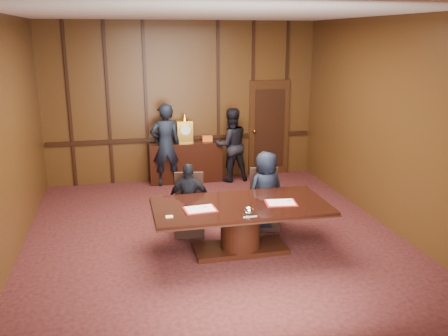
% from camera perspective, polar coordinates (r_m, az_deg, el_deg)
% --- Properties ---
extents(room, '(7.00, 7.04, 3.50)m').
position_cam_1_polar(room, '(7.36, -0.88, 4.23)').
color(room, black).
rests_on(room, ground).
extents(sideboard, '(1.60, 0.45, 1.54)m').
position_cam_1_polar(sideboard, '(10.63, -4.65, 0.92)').
color(sideboard, black).
rests_on(sideboard, ground).
extents(conference_table, '(2.62, 1.32, 0.76)m').
position_cam_1_polar(conference_table, '(7.16, 2.00, -6.25)').
color(conference_table, black).
rests_on(conference_table, ground).
extents(folder_left, '(0.49, 0.37, 0.02)m').
position_cam_1_polar(folder_left, '(6.85, -2.90, -4.98)').
color(folder_left, '#AA0F0F').
rests_on(folder_left, conference_table).
extents(folder_right, '(0.50, 0.39, 0.02)m').
position_cam_1_polar(folder_right, '(7.15, 6.85, -4.17)').
color(folder_right, '#AA0F0F').
rests_on(folder_right, conference_table).
extents(inkstand, '(0.20, 0.14, 0.12)m').
position_cam_1_polar(inkstand, '(6.65, 3.00, -5.23)').
color(inkstand, white).
rests_on(inkstand, conference_table).
extents(notepad, '(0.10, 0.07, 0.01)m').
position_cam_1_polar(notepad, '(6.62, -6.60, -5.83)').
color(notepad, '#F8F079').
rests_on(notepad, conference_table).
extents(chair_left, '(0.55, 0.55, 0.99)m').
position_cam_1_polar(chair_left, '(7.92, -4.18, -5.77)').
color(chair_left, black).
rests_on(chair_left, ground).
extents(chair_right, '(0.56, 0.56, 0.99)m').
position_cam_1_polar(chair_right, '(8.20, 4.88, -5.03)').
color(chair_right, black).
rests_on(chair_right, ground).
extents(signatory_left, '(0.75, 0.42, 1.21)m').
position_cam_1_polar(signatory_left, '(7.74, -4.17, -3.82)').
color(signatory_left, black).
rests_on(signatory_left, ground).
extents(signatory_right, '(0.74, 0.58, 1.34)m').
position_cam_1_polar(signatory_right, '(8.00, 5.07, -2.71)').
color(signatory_right, black).
rests_on(signatory_right, ground).
extents(witness_left, '(0.69, 0.48, 1.80)m').
position_cam_1_polar(witness_left, '(10.31, -7.04, 2.77)').
color(witness_left, black).
rests_on(witness_left, ground).
extents(witness_right, '(0.87, 0.72, 1.65)m').
position_cam_1_polar(witness_right, '(10.58, 0.82, 2.79)').
color(witness_right, black).
rests_on(witness_right, ground).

